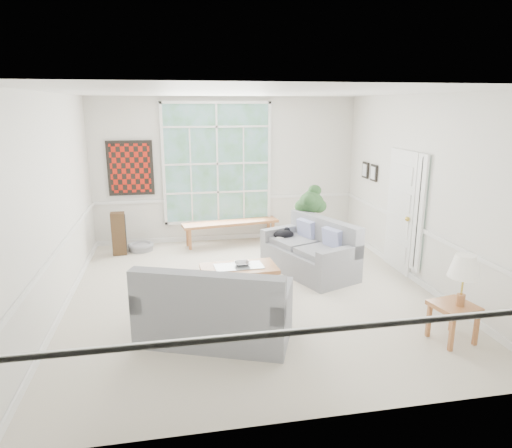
{
  "coord_description": "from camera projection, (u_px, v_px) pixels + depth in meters",
  "views": [
    {
      "loc": [
        -1.15,
        -6.48,
        2.83
      ],
      "look_at": [
        0.1,
        0.2,
        1.05
      ],
      "focal_mm": 32.0,
      "sensor_mm": 36.0,
      "label": 1
    }
  ],
  "objects": [
    {
      "name": "floor",
      "position": [
        252.0,
        293.0,
        7.09
      ],
      "size": [
        5.5,
        6.0,
        0.01
      ],
      "primitive_type": "cube",
      "color": "beige",
      "rests_on": "ground"
    },
    {
      "name": "ceiling",
      "position": [
        252.0,
        92.0,
        6.33
      ],
      "size": [
        5.5,
        6.0,
        0.02
      ],
      "primitive_type": "cube",
      "color": "white",
      "rests_on": "ground"
    },
    {
      "name": "wall_back",
      "position": [
        227.0,
        170.0,
        9.56
      ],
      "size": [
        5.5,
        0.02,
        3.0
      ],
      "primitive_type": "cube",
      "color": "silver",
      "rests_on": "ground"
    },
    {
      "name": "wall_front",
      "position": [
        314.0,
        267.0,
        3.85
      ],
      "size": [
        5.5,
        0.02,
        3.0
      ],
      "primitive_type": "cube",
      "color": "silver",
      "rests_on": "ground"
    },
    {
      "name": "wall_left",
      "position": [
        54.0,
        206.0,
        6.22
      ],
      "size": [
        0.02,
        6.0,
        3.0
      ],
      "primitive_type": "cube",
      "color": "silver",
      "rests_on": "ground"
    },
    {
      "name": "wall_right",
      "position": [
        423.0,
        192.0,
        7.2
      ],
      "size": [
        0.02,
        6.0,
        3.0
      ],
      "primitive_type": "cube",
      "color": "silver",
      "rests_on": "ground"
    },
    {
      "name": "window_back",
      "position": [
        217.0,
        164.0,
        9.45
      ],
      "size": [
        2.3,
        0.08,
        2.4
      ],
      "primitive_type": "cube",
      "color": "white",
      "rests_on": "wall_back"
    },
    {
      "name": "entry_door",
      "position": [
        400.0,
        211.0,
        7.87
      ],
      "size": [
        0.08,
        0.9,
        2.1
      ],
      "primitive_type": "cube",
      "color": "white",
      "rests_on": "floor"
    },
    {
      "name": "door_sidelight",
      "position": [
        420.0,
        214.0,
        7.25
      ],
      "size": [
        0.08,
        0.26,
        1.9
      ],
      "primitive_type": "cube",
      "color": "white",
      "rests_on": "wall_right"
    },
    {
      "name": "wall_art",
      "position": [
        130.0,
        168.0,
        9.14
      ],
      "size": [
        0.9,
        0.06,
        1.1
      ],
      "primitive_type": "cube",
      "color": "#63140C",
      "rests_on": "wall_back"
    },
    {
      "name": "wall_frame_near",
      "position": [
        373.0,
        173.0,
        8.84
      ],
      "size": [
        0.04,
        0.26,
        0.32
      ],
      "primitive_type": "cube",
      "color": "black",
      "rests_on": "wall_right"
    },
    {
      "name": "wall_frame_far",
      "position": [
        365.0,
        170.0,
        9.22
      ],
      "size": [
        0.04,
        0.26,
        0.32
      ],
      "primitive_type": "cube",
      "color": "black",
      "rests_on": "wall_right"
    },
    {
      "name": "loveseat_right",
      "position": [
        309.0,
        247.0,
        7.84
      ],
      "size": [
        1.46,
        1.92,
        0.93
      ],
      "primitive_type": "cube",
      "rotation": [
        0.0,
        0.0,
        0.38
      ],
      "color": "gray",
      "rests_on": "floor"
    },
    {
      "name": "loveseat_front",
      "position": [
        215.0,
        300.0,
        5.62
      ],
      "size": [
        2.04,
        1.53,
        0.99
      ],
      "primitive_type": "cube",
      "rotation": [
        0.0,
        0.0,
        -0.36
      ],
      "color": "gray",
      "rests_on": "floor"
    },
    {
      "name": "coffee_table",
      "position": [
        239.0,
        280.0,
        7.03
      ],
      "size": [
        1.19,
        0.69,
        0.43
      ],
      "primitive_type": "cube",
      "rotation": [
        0.0,
        0.0,
        0.05
      ],
      "color": "#A46337",
      "rests_on": "floor"
    },
    {
      "name": "pewter_bowl",
      "position": [
        242.0,
        264.0,
        7.01
      ],
      "size": [
        0.31,
        0.31,
        0.07
      ],
      "primitive_type": "imported",
      "rotation": [
        0.0,
        0.0,
        0.07
      ],
      "color": "gray",
      "rests_on": "coffee_table"
    },
    {
      "name": "window_bench",
      "position": [
        231.0,
        233.0,
        9.55
      ],
      "size": [
        2.04,
        0.68,
        0.47
      ],
      "primitive_type": "cube",
      "rotation": [
        0.0,
        0.0,
        0.15
      ],
      "color": "#A46337",
      "rests_on": "floor"
    },
    {
      "name": "end_table",
      "position": [
        310.0,
        244.0,
        8.67
      ],
      "size": [
        0.59,
        0.59,
        0.55
      ],
      "primitive_type": "cube",
      "rotation": [
        0.0,
        0.0,
        0.08
      ],
      "color": "#A46337",
      "rests_on": "floor"
    },
    {
      "name": "houseplant",
      "position": [
        311.0,
        207.0,
        8.51
      ],
      "size": [
        0.51,
        0.51,
        0.86
      ],
      "primitive_type": null,
      "rotation": [
        0.0,
        0.0,
        -0.02
      ],
      "color": "#274B25",
      "rests_on": "end_table"
    },
    {
      "name": "side_table",
      "position": [
        452.0,
        322.0,
        5.59
      ],
      "size": [
        0.56,
        0.56,
        0.49
      ],
      "primitive_type": "cube",
      "rotation": [
        0.0,
        0.0,
        0.19
      ],
      "color": "#A46337",
      "rests_on": "floor"
    },
    {
      "name": "table_lamp",
      "position": [
        463.0,
        281.0,
        5.42
      ],
      "size": [
        0.48,
        0.48,
        0.64
      ],
      "primitive_type": null,
      "rotation": [
        0.0,
        0.0,
        0.36
      ],
      "color": "white",
      "rests_on": "side_table"
    },
    {
      "name": "pet_bed",
      "position": [
        141.0,
        247.0,
        9.15
      ],
      "size": [
        0.62,
        0.62,
        0.15
      ],
      "primitive_type": "cylinder",
      "rotation": [
        0.0,
        0.0,
        -0.28
      ],
      "color": "gray",
      "rests_on": "floor"
    },
    {
      "name": "floor_speaker",
      "position": [
        119.0,
        234.0,
        8.81
      ],
      "size": [
        0.27,
        0.22,
        0.84
      ],
      "primitive_type": "cube",
      "rotation": [
        0.0,
        0.0,
        0.05
      ],
      "color": "#402B18",
      "rests_on": "floor"
    },
    {
      "name": "cat",
      "position": [
        284.0,
        234.0,
        8.25
      ],
      "size": [
        0.46,
        0.41,
        0.18
      ],
      "primitive_type": "ellipsoid",
      "rotation": [
        0.0,
        0.0,
        0.5
      ],
      "color": "black",
      "rests_on": "loveseat_right"
    }
  ]
}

